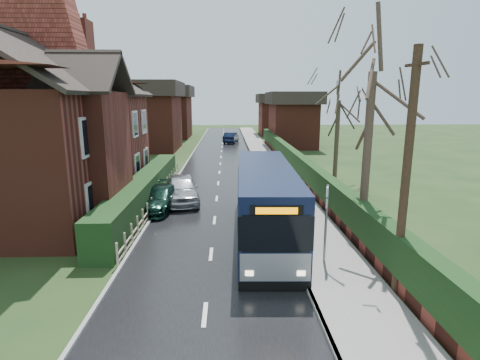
{
  "coord_description": "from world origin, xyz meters",
  "views": [
    {
      "loc": [
        0.64,
        -15.07,
        5.67
      ],
      "look_at": [
        1.25,
        2.81,
        1.8
      ],
      "focal_mm": 28.0,
      "sensor_mm": 36.0,
      "label": 1
    }
  ],
  "objects_px": {
    "bus": "(265,202)",
    "telegraph_pole": "(406,176)",
    "bus_stop_sign": "(326,213)",
    "brick_house": "(46,125)",
    "car_green": "(160,198)",
    "car_silver": "(181,189)"
  },
  "relations": [
    {
      "from": "bus",
      "to": "telegraph_pole",
      "type": "height_order",
      "value": "telegraph_pole"
    },
    {
      "from": "bus_stop_sign",
      "to": "telegraph_pole",
      "type": "relative_size",
      "value": 0.41
    },
    {
      "from": "bus_stop_sign",
      "to": "brick_house",
      "type": "bearing_deg",
      "value": 167.09
    },
    {
      "from": "car_green",
      "to": "bus_stop_sign",
      "type": "bearing_deg",
      "value": -35.22
    },
    {
      "from": "car_silver",
      "to": "telegraph_pole",
      "type": "xyz_separation_m",
      "value": [
        7.58,
        -10.38,
        2.81
      ]
    },
    {
      "from": "telegraph_pole",
      "to": "brick_house",
      "type": "bearing_deg",
      "value": 135.72
    },
    {
      "from": "car_silver",
      "to": "telegraph_pole",
      "type": "distance_m",
      "value": 13.16
    },
    {
      "from": "car_green",
      "to": "bus_stop_sign",
      "type": "xyz_separation_m",
      "value": [
        6.89,
        -6.93,
        1.28
      ]
    },
    {
      "from": "brick_house",
      "to": "car_green",
      "type": "height_order",
      "value": "brick_house"
    },
    {
      "from": "car_silver",
      "to": "bus_stop_sign",
      "type": "xyz_separation_m",
      "value": [
        5.94,
        -8.38,
        1.12
      ]
    },
    {
      "from": "brick_house",
      "to": "bus",
      "type": "relative_size",
      "value": 1.49
    },
    {
      "from": "brick_house",
      "to": "car_silver",
      "type": "distance_m",
      "value": 7.71
    },
    {
      "from": "brick_house",
      "to": "car_silver",
      "type": "height_order",
      "value": "brick_house"
    },
    {
      "from": "bus",
      "to": "car_silver",
      "type": "height_order",
      "value": "bus"
    },
    {
      "from": "brick_house",
      "to": "telegraph_pole",
      "type": "xyz_separation_m",
      "value": [
        14.37,
        -9.78,
        -0.8
      ]
    },
    {
      "from": "bus",
      "to": "car_green",
      "type": "distance_m",
      "value": 6.52
    },
    {
      "from": "car_green",
      "to": "telegraph_pole",
      "type": "distance_m",
      "value": 12.7
    },
    {
      "from": "bus",
      "to": "car_silver",
      "type": "distance_m",
      "value": 6.86
    },
    {
      "from": "bus_stop_sign",
      "to": "telegraph_pole",
      "type": "bearing_deg",
      "value": -32.11
    },
    {
      "from": "brick_house",
      "to": "telegraph_pole",
      "type": "relative_size",
      "value": 2.06
    },
    {
      "from": "car_silver",
      "to": "bus_stop_sign",
      "type": "relative_size",
      "value": 1.57
    },
    {
      "from": "car_silver",
      "to": "telegraph_pole",
      "type": "relative_size",
      "value": 0.63
    }
  ]
}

